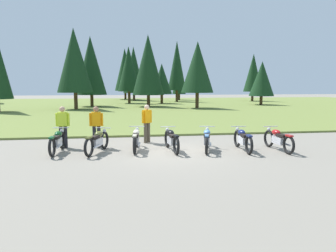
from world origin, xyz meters
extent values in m
plane|color=gray|center=(0.00, 0.00, 0.00)|extent=(140.00, 140.00, 0.00)
cube|color=olive|center=(0.00, 25.51, 0.05)|extent=(80.00, 44.00, 0.10)
cylinder|color=#47331E|center=(15.32, 25.05, 0.60)|extent=(0.36, 0.36, 1.20)
cone|color=#143319|center=(15.32, 25.05, 3.32)|extent=(3.05, 3.05, 4.25)
cylinder|color=#47331E|center=(-1.29, 42.56, 0.80)|extent=(0.36, 0.36, 1.59)
cone|color=#143319|center=(-1.29, 42.56, 5.16)|extent=(3.56, 3.56, 7.13)
cylinder|color=#47331E|center=(-6.46, 20.86, 0.90)|extent=(0.36, 0.36, 1.80)
cone|color=#143319|center=(-6.46, 20.86, 4.97)|extent=(3.53, 3.53, 6.34)
cylinder|color=#47331E|center=(1.14, 23.72, 0.72)|extent=(0.36, 0.36, 1.44)
cone|color=#143319|center=(1.14, 23.72, 4.78)|extent=(3.58, 3.58, 6.69)
cylinder|color=#47331E|center=(-0.89, 30.56, 0.86)|extent=(0.36, 0.36, 1.71)
cone|color=#143319|center=(-0.89, 30.56, 4.67)|extent=(3.00, 3.00, 5.91)
cylinder|color=#47331E|center=(18.10, 34.08, 0.78)|extent=(0.36, 0.36, 1.56)
cone|color=#143319|center=(18.10, 34.08, 4.43)|extent=(2.84, 2.84, 5.74)
cylinder|color=#47331E|center=(3.40, 29.56, 0.68)|extent=(0.36, 0.36, 1.36)
cone|color=#143319|center=(3.40, 29.56, 3.36)|extent=(2.76, 2.76, 4.00)
cylinder|color=#47331E|center=(-5.28, 25.05, 0.72)|extent=(0.36, 0.36, 1.44)
cone|color=#143319|center=(-5.28, 25.05, 4.73)|extent=(3.46, 3.46, 6.57)
cylinder|color=#47331E|center=(6.22, 34.05, 0.90)|extent=(0.36, 0.36, 1.79)
cone|color=#143319|center=(6.22, 34.05, 5.38)|extent=(2.71, 2.71, 7.17)
cylinder|color=#47331E|center=(6.03, 20.51, 0.87)|extent=(0.36, 0.36, 1.75)
cone|color=#143319|center=(6.03, 20.51, 4.39)|extent=(3.41, 3.41, 5.28)
cylinder|color=#47331E|center=(7.51, 39.20, 0.55)|extent=(0.36, 0.36, 1.10)
cone|color=#143319|center=(7.51, 39.20, 3.95)|extent=(2.22, 2.22, 5.72)
cylinder|color=#47331E|center=(0.04, 38.40, 0.66)|extent=(0.36, 0.36, 1.32)
cone|color=#143319|center=(0.04, 38.40, 4.94)|extent=(3.39, 3.39, 7.24)
torus|color=black|center=(-4.16, 1.09, 0.35)|extent=(0.14, 0.70, 0.70)
torus|color=black|center=(-4.24, -0.31, 0.35)|extent=(0.14, 0.70, 0.70)
cube|color=silver|center=(-4.20, 0.39, 0.40)|extent=(0.24, 0.65, 0.28)
ellipsoid|color=#144C23|center=(-4.19, 0.57, 0.68)|extent=(0.29, 0.50, 0.22)
cube|color=black|center=(-4.21, 0.17, 0.62)|extent=(0.25, 0.49, 0.10)
cube|color=#144C23|center=(-4.24, -0.31, 0.69)|extent=(0.16, 0.33, 0.06)
cylinder|color=silver|center=(-4.16, 0.99, 0.86)|extent=(0.62, 0.07, 0.03)
sphere|color=silver|center=(-4.16, 1.11, 0.73)|extent=(0.14, 0.14, 0.14)
cylinder|color=silver|center=(-4.08, 0.08, 0.30)|extent=(0.10, 0.55, 0.07)
torus|color=black|center=(-2.50, 0.84, 0.35)|extent=(0.32, 0.69, 0.70)
torus|color=black|center=(-2.96, -0.49, 0.35)|extent=(0.32, 0.69, 0.70)
cube|color=silver|center=(-2.73, 0.17, 0.40)|extent=(0.40, 0.67, 0.28)
ellipsoid|color=brown|center=(-2.68, 0.34, 0.68)|extent=(0.40, 0.54, 0.22)
cube|color=black|center=(-2.81, -0.03, 0.62)|extent=(0.37, 0.53, 0.10)
cube|color=brown|center=(-2.96, -0.49, 0.69)|extent=(0.24, 0.35, 0.06)
cylinder|color=silver|center=(-2.54, 0.74, 0.86)|extent=(0.60, 0.23, 0.03)
sphere|color=silver|center=(-2.50, 0.86, 0.73)|extent=(0.14, 0.14, 0.14)
cylinder|color=silver|center=(-2.70, -0.15, 0.30)|extent=(0.25, 0.54, 0.07)
torus|color=black|center=(-1.20, 1.07, 0.35)|extent=(0.18, 0.71, 0.70)
torus|color=black|center=(-1.36, -0.32, 0.35)|extent=(0.18, 0.71, 0.70)
cube|color=silver|center=(-1.28, 0.37, 0.40)|extent=(0.27, 0.66, 0.28)
ellipsoid|color=beige|center=(-1.26, 0.55, 0.68)|extent=(0.31, 0.51, 0.22)
cube|color=black|center=(-1.31, 0.15, 0.62)|extent=(0.27, 0.50, 0.10)
cube|color=beige|center=(-1.36, -0.32, 0.69)|extent=(0.17, 0.33, 0.06)
cylinder|color=silver|center=(-1.21, 0.97, 0.86)|extent=(0.62, 0.10, 0.03)
sphere|color=silver|center=(-1.20, 1.09, 0.73)|extent=(0.14, 0.14, 0.14)
cylinder|color=silver|center=(-1.17, 0.06, 0.30)|extent=(0.13, 0.55, 0.07)
torus|color=black|center=(0.00, 0.79, 0.35)|extent=(0.16, 0.71, 0.70)
torus|color=black|center=(0.12, -0.60, 0.35)|extent=(0.16, 0.71, 0.70)
cube|color=silver|center=(0.06, 0.09, 0.40)|extent=(0.25, 0.65, 0.28)
ellipsoid|color=black|center=(0.05, 0.27, 0.68)|extent=(0.30, 0.50, 0.22)
cube|color=black|center=(0.08, -0.13, 0.62)|extent=(0.26, 0.50, 0.10)
cube|color=black|center=(0.12, -0.60, 0.69)|extent=(0.17, 0.33, 0.06)
cylinder|color=silver|center=(0.01, 0.69, 0.86)|extent=(0.62, 0.09, 0.03)
sphere|color=silver|center=(0.00, 0.81, 0.73)|extent=(0.14, 0.14, 0.14)
cylinder|color=silver|center=(0.23, -0.19, 0.30)|extent=(0.12, 0.55, 0.07)
torus|color=black|center=(1.62, 0.64, 0.35)|extent=(0.29, 0.70, 0.70)
torus|color=black|center=(1.23, -0.70, 0.35)|extent=(0.29, 0.70, 0.70)
cube|color=silver|center=(1.42, -0.03, 0.40)|extent=(0.37, 0.67, 0.28)
ellipsoid|color=#598CC6|center=(1.47, 0.14, 0.68)|extent=(0.38, 0.53, 0.22)
cube|color=black|center=(1.36, -0.24, 0.62)|extent=(0.35, 0.52, 0.10)
cube|color=#598CC6|center=(1.23, -0.70, 0.69)|extent=(0.22, 0.35, 0.06)
cylinder|color=silver|center=(1.59, 0.54, 0.86)|extent=(0.60, 0.20, 0.03)
sphere|color=silver|center=(1.62, 0.66, 0.73)|extent=(0.14, 0.14, 0.14)
cylinder|color=silver|center=(1.47, -0.36, 0.30)|extent=(0.22, 0.55, 0.07)
torus|color=black|center=(2.83, 0.46, 0.35)|extent=(0.14, 0.70, 0.70)
torus|color=black|center=(2.75, -0.93, 0.35)|extent=(0.14, 0.70, 0.70)
cube|color=silver|center=(2.79, -0.24, 0.40)|extent=(0.24, 0.65, 0.28)
ellipsoid|color=navy|center=(2.80, -0.06, 0.68)|extent=(0.29, 0.49, 0.22)
cube|color=black|center=(2.78, -0.45, 0.62)|extent=(0.25, 0.49, 0.10)
cube|color=navy|center=(2.75, -0.93, 0.69)|extent=(0.16, 0.33, 0.06)
cylinder|color=silver|center=(2.83, 0.36, 0.86)|extent=(0.62, 0.07, 0.03)
sphere|color=silver|center=(2.84, 0.48, 0.73)|extent=(0.14, 0.14, 0.14)
cylinder|color=silver|center=(2.91, -0.54, 0.30)|extent=(0.10, 0.55, 0.07)
torus|color=black|center=(4.11, 0.28, 0.35)|extent=(0.14, 0.70, 0.70)
torus|color=black|center=(4.19, -1.12, 0.35)|extent=(0.14, 0.70, 0.70)
cube|color=silver|center=(4.15, -0.42, 0.40)|extent=(0.24, 0.65, 0.28)
ellipsoid|color=#AD1919|center=(4.14, -0.24, 0.68)|extent=(0.29, 0.49, 0.22)
cube|color=black|center=(4.16, -0.64, 0.62)|extent=(0.25, 0.49, 0.10)
cube|color=#AD1919|center=(4.19, -1.12, 0.69)|extent=(0.16, 0.33, 0.06)
cylinder|color=silver|center=(4.11, 0.18, 0.86)|extent=(0.62, 0.07, 0.03)
sphere|color=silver|center=(4.11, 0.30, 0.73)|extent=(0.14, 0.14, 0.14)
cylinder|color=silver|center=(4.31, -0.72, 0.30)|extent=(0.10, 0.55, 0.07)
cylinder|color=black|center=(-2.92, 1.19, 0.44)|extent=(0.14, 0.14, 0.88)
cylinder|color=black|center=(-2.74, 1.19, 0.44)|extent=(0.14, 0.14, 0.88)
cube|color=orange|center=(-2.83, 1.19, 1.16)|extent=(0.36, 0.23, 0.56)
sphere|color=#9E7051|center=(-2.83, 1.19, 1.56)|extent=(0.22, 0.22, 0.22)
cylinder|color=orange|center=(-3.06, 1.18, 1.14)|extent=(0.09, 0.09, 0.52)
cylinder|color=orange|center=(-2.60, 1.19, 1.14)|extent=(0.09, 0.09, 0.52)
cylinder|color=#4C4233|center=(-0.81, 1.90, 0.44)|extent=(0.14, 0.14, 0.88)
cylinder|color=#4C4233|center=(-0.66, 2.01, 0.44)|extent=(0.14, 0.14, 0.88)
cube|color=orange|center=(-0.73, 1.95, 1.16)|extent=(0.42, 0.39, 0.56)
sphere|color=beige|center=(-0.73, 1.95, 1.56)|extent=(0.22, 0.22, 0.22)
cylinder|color=orange|center=(-0.92, 1.82, 1.14)|extent=(0.09, 0.09, 0.52)
cylinder|color=orange|center=(-0.55, 2.09, 1.14)|extent=(0.09, 0.09, 0.52)
cylinder|color=black|center=(-4.07, 1.35, 0.44)|extent=(0.14, 0.14, 0.88)
cylinder|color=black|center=(-4.25, 1.36, 0.44)|extent=(0.14, 0.14, 0.88)
cube|color=#C6E52D|center=(-4.16, 1.35, 1.16)|extent=(0.37, 0.23, 0.56)
sphere|color=tan|center=(-4.16, 1.35, 1.56)|extent=(0.22, 0.22, 0.22)
cylinder|color=#C6E52D|center=(-3.93, 1.34, 1.14)|extent=(0.09, 0.09, 0.52)
cylinder|color=#C6E52D|center=(-4.39, 1.36, 1.14)|extent=(0.09, 0.09, 0.52)
camera|label=1|loc=(-1.76, -11.39, 2.50)|focal=32.98mm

